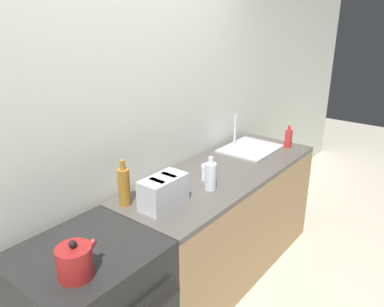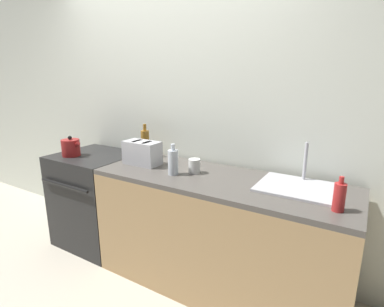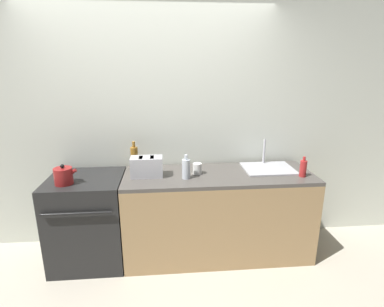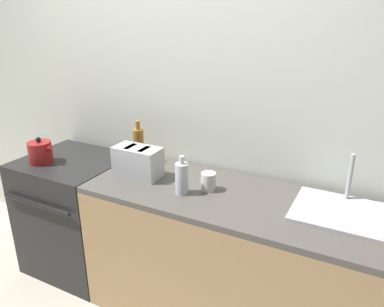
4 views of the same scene
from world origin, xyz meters
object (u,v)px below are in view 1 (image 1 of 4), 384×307
at_px(kettle, 75,262).
at_px(bottle_red, 288,138).
at_px(toaster, 163,192).
at_px(cup_white, 207,172).
at_px(bottle_amber, 124,186).
at_px(bottle_clear, 211,176).

distance_m(kettle, bottle_red, 2.23).
height_order(toaster, bottle_red, bottle_red).
relative_size(toaster, cup_white, 2.77).
distance_m(bottle_amber, bottle_red, 1.67).
distance_m(bottle_red, bottle_clear, 1.13).
bearing_deg(bottle_clear, bottle_amber, 150.08).
bearing_deg(cup_white, bottle_clear, -136.84).
bearing_deg(kettle, bottle_amber, 29.15).
xyz_separation_m(toaster, bottle_red, (1.50, -0.14, -0.01)).
height_order(toaster, bottle_amber, bottle_amber).
height_order(bottle_amber, bottle_clear, bottle_amber).
distance_m(bottle_amber, cup_white, 0.66).
bearing_deg(toaster, bottle_amber, 123.56).
relative_size(kettle, bottle_red, 1.03).
height_order(bottle_amber, bottle_red, bottle_amber).
relative_size(kettle, bottle_clear, 0.88).
xyz_separation_m(bottle_red, cup_white, (-1.01, 0.16, -0.03)).
bearing_deg(bottle_red, kettle, 179.83).
bearing_deg(bottle_amber, kettle, -150.85).
xyz_separation_m(bottle_amber, bottle_red, (1.63, -0.34, -0.04)).
height_order(kettle, toaster, toaster).
relative_size(toaster, bottle_amber, 1.02).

